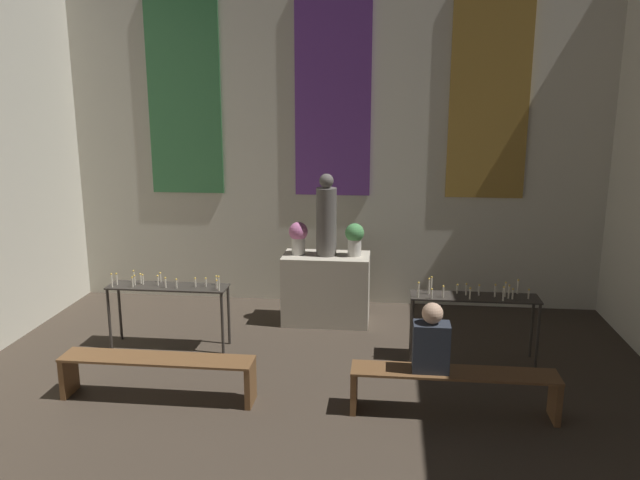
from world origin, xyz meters
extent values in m
cube|color=beige|center=(0.00, 11.12, 2.64)|extent=(8.22, 0.12, 5.27)
cube|color=#33723F|center=(-2.23, 11.04, 3.16)|extent=(1.12, 0.03, 2.95)
cube|color=#60337F|center=(0.00, 11.04, 3.16)|extent=(1.12, 0.03, 2.95)
cube|color=olive|center=(2.23, 11.04, 3.16)|extent=(1.12, 0.03, 2.95)
cube|color=#BCB29E|center=(0.00, 10.14, 0.49)|extent=(1.21, 0.65, 0.98)
cylinder|color=#5B5651|center=(0.00, 10.14, 1.45)|extent=(0.28, 0.28, 0.94)
sphere|color=#5B5651|center=(0.00, 10.14, 2.02)|extent=(0.20, 0.20, 0.20)
cylinder|color=beige|center=(-0.39, 10.14, 1.10)|extent=(0.19, 0.19, 0.23)
sphere|color=#C66B9E|center=(-0.39, 10.14, 1.31)|extent=(0.26, 0.26, 0.26)
cylinder|color=beige|center=(0.39, 10.14, 1.10)|extent=(0.19, 0.19, 0.23)
sphere|color=#4C9351|center=(0.39, 10.14, 1.31)|extent=(0.26, 0.26, 0.26)
cube|color=#332D28|center=(-1.89, 9.01, 0.80)|extent=(1.52, 0.37, 0.02)
cylinder|color=#332D28|center=(-2.63, 8.85, 0.40)|extent=(0.04, 0.04, 0.79)
cylinder|color=#332D28|center=(-1.16, 8.85, 0.40)|extent=(0.04, 0.04, 0.79)
cylinder|color=#332D28|center=(-2.63, 9.17, 0.40)|extent=(0.04, 0.04, 0.79)
cylinder|color=#332D28|center=(-1.16, 9.17, 0.40)|extent=(0.04, 0.04, 0.79)
cylinder|color=silver|center=(-2.38, 9.11, 0.88)|extent=(0.02, 0.02, 0.14)
sphere|color=#F9CC4C|center=(-2.38, 9.11, 0.96)|extent=(0.02, 0.02, 0.02)
cylinder|color=silver|center=(-1.20, 8.89, 0.89)|extent=(0.02, 0.02, 0.17)
sphere|color=#F9CC4C|center=(-1.20, 8.89, 0.99)|extent=(0.02, 0.02, 0.02)
cylinder|color=silver|center=(-2.03, 9.02, 0.87)|extent=(0.02, 0.02, 0.11)
sphere|color=#F9CC4C|center=(-2.03, 9.02, 0.94)|extent=(0.02, 0.02, 0.02)
cylinder|color=silver|center=(-1.89, 8.94, 0.87)|extent=(0.02, 0.02, 0.11)
sphere|color=#F9CC4C|center=(-1.89, 8.94, 0.94)|extent=(0.02, 0.02, 0.02)
cylinder|color=silver|center=(-2.55, 8.98, 0.88)|extent=(0.02, 0.02, 0.14)
sphere|color=#F9CC4C|center=(-2.55, 8.98, 0.96)|extent=(0.02, 0.02, 0.02)
cylinder|color=silver|center=(-2.57, 8.88, 0.89)|extent=(0.02, 0.02, 0.16)
sphere|color=#F9CC4C|center=(-2.57, 8.88, 0.98)|extent=(0.02, 0.02, 0.02)
cylinder|color=silver|center=(-1.30, 9.12, 0.86)|extent=(0.02, 0.02, 0.10)
sphere|color=#F9CC4C|center=(-1.30, 9.12, 0.92)|extent=(0.02, 0.02, 0.02)
cylinder|color=silver|center=(-1.41, 9.04, 0.86)|extent=(0.02, 0.02, 0.09)
sphere|color=#F9CC4C|center=(-1.41, 9.04, 0.92)|extent=(0.02, 0.02, 0.02)
cylinder|color=silver|center=(-2.32, 9.00, 0.87)|extent=(0.02, 0.02, 0.11)
sphere|color=#F9CC4C|center=(-2.32, 9.00, 0.94)|extent=(0.02, 0.02, 0.02)
cylinder|color=silver|center=(-2.23, 9.04, 0.87)|extent=(0.02, 0.02, 0.12)
sphere|color=#F9CC4C|center=(-2.23, 9.04, 0.94)|extent=(0.02, 0.02, 0.02)
cylinder|color=silver|center=(-2.05, 9.17, 0.86)|extent=(0.02, 0.02, 0.11)
sphere|color=#F9CC4C|center=(-2.05, 9.17, 0.93)|extent=(0.02, 0.02, 0.02)
cylinder|color=silver|center=(-1.54, 9.01, 0.86)|extent=(0.02, 0.02, 0.10)
sphere|color=#F9CC4C|center=(-1.54, 9.01, 0.92)|extent=(0.02, 0.02, 0.02)
cylinder|color=silver|center=(-1.25, 8.97, 0.86)|extent=(0.02, 0.02, 0.09)
sphere|color=#F9CC4C|center=(-1.25, 8.97, 0.92)|extent=(0.02, 0.02, 0.02)
cylinder|color=silver|center=(-1.75, 8.94, 0.86)|extent=(0.02, 0.02, 0.10)
sphere|color=#F9CC4C|center=(-1.75, 8.94, 0.92)|extent=(0.02, 0.02, 0.02)
cylinder|color=silver|center=(-2.27, 9.07, 0.87)|extent=(0.02, 0.02, 0.11)
sphere|color=#F9CC4C|center=(-2.27, 9.07, 0.94)|extent=(0.02, 0.02, 0.02)
cylinder|color=silver|center=(-2.31, 8.91, 0.87)|extent=(0.02, 0.02, 0.11)
sphere|color=#F9CC4C|center=(-2.31, 8.91, 0.94)|extent=(0.02, 0.02, 0.02)
cube|color=#332D28|center=(1.89, 9.01, 0.80)|extent=(1.52, 0.37, 0.02)
cylinder|color=#332D28|center=(1.16, 8.85, 0.40)|extent=(0.04, 0.04, 0.79)
cylinder|color=#332D28|center=(2.63, 8.85, 0.40)|extent=(0.04, 0.04, 0.79)
cylinder|color=#332D28|center=(1.16, 9.17, 0.40)|extent=(0.04, 0.04, 0.79)
cylinder|color=#332D28|center=(2.63, 9.17, 0.40)|extent=(0.04, 0.04, 0.79)
cylinder|color=silver|center=(1.70, 9.10, 0.86)|extent=(0.02, 0.02, 0.10)
sphere|color=#F9CC4C|center=(1.70, 9.10, 0.92)|extent=(0.02, 0.02, 0.02)
cylinder|color=silver|center=(2.13, 9.01, 0.88)|extent=(0.02, 0.02, 0.14)
sphere|color=#F9CC4C|center=(2.13, 9.01, 0.96)|extent=(0.02, 0.02, 0.02)
cylinder|color=silver|center=(1.38, 8.86, 0.86)|extent=(0.02, 0.02, 0.10)
sphere|color=#F9CC4C|center=(1.38, 8.86, 0.93)|extent=(0.02, 0.02, 0.02)
cylinder|color=silver|center=(1.35, 9.04, 0.90)|extent=(0.02, 0.02, 0.18)
sphere|color=#F9CC4C|center=(1.35, 9.04, 1.00)|extent=(0.02, 0.02, 0.02)
cylinder|color=silver|center=(1.22, 8.90, 0.89)|extent=(0.02, 0.02, 0.17)
sphere|color=#F9CC4C|center=(1.22, 8.90, 0.99)|extent=(0.02, 0.02, 0.02)
cylinder|color=silver|center=(2.51, 8.98, 0.86)|extent=(0.02, 0.02, 0.10)
sphere|color=#F9CC4C|center=(2.51, 8.98, 0.92)|extent=(0.02, 0.02, 0.02)
cylinder|color=silver|center=(2.20, 8.87, 0.89)|extent=(0.02, 0.02, 0.16)
sphere|color=#F9CC4C|center=(2.20, 8.87, 0.98)|extent=(0.02, 0.02, 0.02)
cylinder|color=silver|center=(1.95, 9.04, 0.87)|extent=(0.02, 0.02, 0.12)
sphere|color=#F9CC4C|center=(1.95, 9.04, 0.94)|extent=(0.02, 0.02, 0.02)
cylinder|color=silver|center=(1.52, 8.93, 0.87)|extent=(0.02, 0.02, 0.12)
sphere|color=#F9CC4C|center=(1.52, 8.93, 0.95)|extent=(0.02, 0.02, 0.02)
cylinder|color=silver|center=(1.83, 8.89, 0.87)|extent=(0.02, 0.02, 0.12)
sphere|color=#F9CC4C|center=(1.83, 8.89, 0.94)|extent=(0.02, 0.02, 0.02)
cylinder|color=silver|center=(2.25, 9.03, 0.89)|extent=(0.02, 0.02, 0.17)
sphere|color=#F9CC4C|center=(2.25, 9.03, 0.99)|extent=(0.02, 0.02, 0.02)
cylinder|color=silver|center=(1.80, 9.04, 0.87)|extent=(0.02, 0.02, 0.13)
sphere|color=#F9CC4C|center=(1.80, 9.04, 0.95)|extent=(0.02, 0.02, 0.02)
cylinder|color=silver|center=(1.39, 9.17, 0.89)|extent=(0.02, 0.02, 0.16)
sphere|color=#F9CC4C|center=(1.39, 9.17, 0.99)|extent=(0.02, 0.02, 0.02)
cylinder|color=silver|center=(2.28, 8.96, 0.89)|extent=(0.02, 0.02, 0.15)
sphere|color=#F9CC4C|center=(2.28, 8.96, 0.97)|extent=(0.02, 0.02, 0.02)
cylinder|color=silver|center=(2.32, 8.95, 0.87)|extent=(0.02, 0.02, 0.11)
sphere|color=#F9CC4C|center=(2.32, 8.95, 0.93)|extent=(0.02, 0.02, 0.02)
cylinder|color=silver|center=(2.42, 9.17, 0.89)|extent=(0.02, 0.02, 0.16)
sphere|color=#F9CC4C|center=(2.42, 9.17, 0.98)|extent=(0.02, 0.02, 0.02)
cube|color=brown|center=(-1.54, 7.62, 0.45)|extent=(2.05, 0.36, 0.03)
cube|color=brown|center=(-2.53, 7.62, 0.22)|extent=(0.06, 0.32, 0.44)
cube|color=brown|center=(-0.54, 7.62, 0.22)|extent=(0.06, 0.32, 0.44)
cube|color=brown|center=(1.54, 7.62, 0.45)|extent=(2.05, 0.36, 0.03)
cube|color=brown|center=(0.54, 7.62, 0.22)|extent=(0.06, 0.32, 0.44)
cube|color=brown|center=(2.53, 7.62, 0.22)|extent=(0.06, 0.32, 0.44)
cube|color=#282D38|center=(1.30, 7.62, 0.72)|extent=(0.36, 0.24, 0.50)
sphere|color=tan|center=(1.30, 7.62, 1.07)|extent=(0.21, 0.21, 0.21)
camera|label=1|loc=(0.84, 1.75, 3.14)|focal=35.00mm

